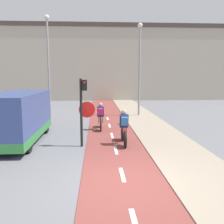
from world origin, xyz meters
The scene contains 10 objects.
ground_plane centered at (0.00, 0.00, 0.00)m, with size 120.00×120.00×0.00m, color slate.
bike_lane centered at (0.00, 0.00, 0.01)m, with size 2.43×60.00×0.02m.
sidewalk_strip centered at (2.42, 0.00, 0.03)m, with size 2.40×60.00×0.05m.
building_row_background centered at (0.00, 26.19, 4.61)m, with size 60.00×5.20×9.20m.
traffic_light_pole centered at (-1.30, 3.72, 1.78)m, with size 0.67×0.25×2.85m.
street_lamp_far centered at (-4.19, 11.85, 4.38)m, with size 0.36×0.36×7.21m.
street_lamp_sidewalk centered at (2.40, 11.77, 4.12)m, with size 0.36×0.36×6.73m.
cyclist_near centered at (0.41, 3.89, 0.72)m, with size 0.46×1.83×1.54m.
cyclist_far centered at (-0.54, 7.02, 0.72)m, with size 0.46×1.75×1.51m.
van centered at (-4.29, 4.67, 1.09)m, with size 1.97×5.32×2.21m.
Camera 1 is at (-0.74, -6.60, 2.94)m, focal length 40.00 mm.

